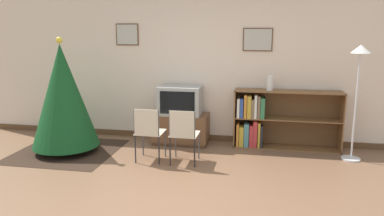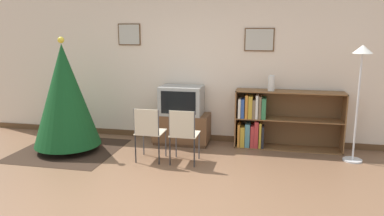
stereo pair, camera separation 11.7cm
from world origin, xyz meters
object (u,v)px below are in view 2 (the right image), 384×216
at_px(folding_chair_left, 149,131).
at_px(standing_lamp, 361,73).
at_px(tv_console, 182,128).
at_px(bookshelf, 269,121).
at_px(television, 182,100).
at_px(folding_chair_right, 183,133).
at_px(vase, 271,83).
at_px(christmas_tree, 65,96).

distance_m(folding_chair_left, standing_lamp, 3.17).
bearing_deg(tv_console, folding_chair_left, -104.96).
distance_m(bookshelf, standing_lamp, 1.57).
relative_size(television, bookshelf, 0.41).
height_order(folding_chair_right, bookshelf, bookshelf).
bearing_deg(television, vase, 2.03).
relative_size(christmas_tree, bookshelf, 1.06).
relative_size(bookshelf, vase, 6.85).
xyz_separation_m(folding_chair_left, folding_chair_right, (0.53, 0.00, 0.00)).
bearing_deg(folding_chair_left, tv_console, 75.04).
xyz_separation_m(christmas_tree, bookshelf, (3.18, 0.85, -0.45)).
relative_size(tv_console, folding_chair_left, 1.15).
xyz_separation_m(folding_chair_left, bookshelf, (1.73, 1.06, -0.01)).
xyz_separation_m(folding_chair_left, vase, (1.74, 1.03, 0.62)).
bearing_deg(tv_console, television, -90.00).
height_order(tv_console, bookshelf, bookshelf).
distance_m(tv_console, standing_lamp, 2.94).
relative_size(christmas_tree, standing_lamp, 1.05).
height_order(folding_chair_left, vase, vase).
distance_m(television, vase, 1.51).
distance_m(tv_console, television, 0.50).
relative_size(vase, standing_lamp, 0.15).
bearing_deg(standing_lamp, tv_console, 173.06).
bearing_deg(folding_chair_left, television, 75.01).
xyz_separation_m(tv_console, bookshelf, (1.47, 0.08, 0.20)).
bearing_deg(folding_chair_right, standing_lamp, 14.89).
bearing_deg(vase, television, -177.97).
distance_m(folding_chair_right, vase, 1.71).
relative_size(television, vase, 2.83).
bearing_deg(bookshelf, folding_chair_left, -148.53).
xyz_separation_m(folding_chair_left, standing_lamp, (2.98, 0.65, 0.85)).
bearing_deg(folding_chair_left, folding_chair_right, 0.00).
bearing_deg(folding_chair_right, bookshelf, 41.31).
xyz_separation_m(folding_chair_right, standing_lamp, (2.46, 0.65, 0.85)).
xyz_separation_m(folding_chair_right, vase, (1.21, 1.03, 0.62)).
xyz_separation_m(tv_console, television, (0.00, -0.00, 0.50)).
distance_m(folding_chair_right, bookshelf, 1.61).
bearing_deg(vase, folding_chair_left, -149.26).
distance_m(christmas_tree, folding_chair_right, 2.03).
xyz_separation_m(christmas_tree, television, (1.71, 0.78, -0.15)).
xyz_separation_m(tv_console, standing_lamp, (2.72, -0.33, 1.06)).
bearing_deg(folding_chair_right, vase, 40.44).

